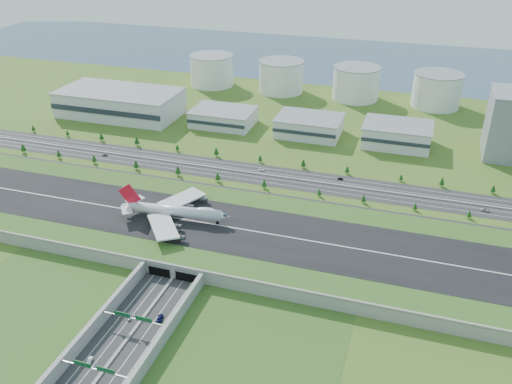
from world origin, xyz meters
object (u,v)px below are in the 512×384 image
(car_1, at_px, (89,361))
(car_6, at_px, (485,210))
(car_5, at_px, (340,179))
(boeing_747, at_px, (175,211))
(car_7, at_px, (261,170))
(fuel_tank_a, at_px, (212,70))
(car_4, at_px, (105,155))
(car_2, at_px, (160,318))
(car_0, at_px, (130,318))

(car_1, relative_size, car_6, 0.81)
(car_5, bearing_deg, boeing_747, -50.74)
(car_5, xyz_separation_m, car_7, (-63.89, -3.78, -0.03))
(fuel_tank_a, bearing_deg, car_7, -58.90)
(car_4, bearing_deg, car_2, -159.82)
(car_0, distance_m, car_5, 208.39)
(car_6, distance_m, car_7, 170.14)
(car_6, bearing_deg, car_5, 94.17)
(fuel_tank_a, relative_size, car_6, 8.07)
(car_0, distance_m, car_2, 15.76)
(car_2, height_order, car_6, car_2)
(fuel_tank_a, relative_size, car_0, 11.53)
(car_2, height_order, car_5, car_2)
(boeing_747, xyz_separation_m, car_6, (195.94, 88.82, -13.57))
(fuel_tank_a, bearing_deg, car_4, -92.69)
(boeing_747, distance_m, car_6, 215.56)
(car_1, bearing_deg, car_7, 78.62)
(fuel_tank_a, height_order, car_0, fuel_tank_a)
(fuel_tank_a, xyz_separation_m, car_6, (295.28, -222.71, -16.52))
(car_1, xyz_separation_m, car_5, (78.96, 226.52, -0.10))
(fuel_tank_a, bearing_deg, car_0, -74.09)
(boeing_747, height_order, car_1, boeing_747)
(fuel_tank_a, bearing_deg, car_1, -75.60)
(boeing_747, bearing_deg, car_2, -76.55)
(boeing_747, relative_size, car_6, 12.11)
(fuel_tank_a, distance_m, car_5, 279.48)
(fuel_tank_a, distance_m, car_1, 445.44)
(car_1, bearing_deg, car_0, 77.27)
(car_6, bearing_deg, car_1, 152.36)
(car_4, bearing_deg, fuel_tank_a, -21.32)
(boeing_747, relative_size, car_5, 17.07)
(car_6, bearing_deg, fuel_tank_a, 66.86)
(boeing_747, xyz_separation_m, car_1, (11.34, -119.62, -13.61))
(car_4, xyz_separation_m, car_7, (136.14, 12.64, -0.13))
(car_2, bearing_deg, car_5, -122.01)
(car_0, xyz_separation_m, car_2, (15.07, 4.63, 0.12))
(fuel_tank_a, distance_m, boeing_747, 327.00)
(car_5, relative_size, car_6, 0.71)
(boeing_747, height_order, car_4, boeing_747)
(boeing_747, bearing_deg, car_0, -86.82)
(car_0, height_order, car_4, car_4)
(car_1, height_order, car_2, car_2)
(car_5, relative_size, car_7, 0.91)
(car_0, relative_size, car_1, 0.86)
(car_4, height_order, car_7, car_4)
(car_0, xyz_separation_m, car_5, (75.99, 194.04, -0.01))
(car_0, xyz_separation_m, car_7, (12.10, 190.25, -0.04))
(car_0, bearing_deg, car_2, -0.68)
(car_0, height_order, car_5, car_0)
(fuel_tank_a, xyz_separation_m, car_5, (189.63, -204.63, -16.66))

